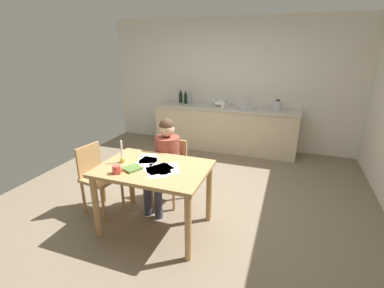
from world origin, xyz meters
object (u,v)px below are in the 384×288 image
chair_at_table (171,168)px  book_magazine (132,168)px  chair_side_empty (98,175)px  teacup_on_counter (223,105)px  person_seated (165,158)px  coffee_mug (117,170)px  sink_unit (247,107)px  wine_glass_near_sink (230,100)px  bottle_oil (181,97)px  wine_glass_by_kettle (224,100)px  dining_table (154,177)px  mixing_bowl (219,103)px  wine_glass_back_left (220,99)px  stovetop_kettle (277,105)px  wine_glass_back_right (214,99)px  candlestick (122,156)px  bottle_vinegar (186,98)px  bottle_wine_red (190,99)px

chair_at_table → book_magazine: size_ratio=4.76×
chair_side_empty → teacup_on_counter: (0.97, 2.65, 0.45)m
person_seated → book_magazine: 0.67m
coffee_mug → sink_unit: bearing=75.3°
coffee_mug → wine_glass_near_sink: 3.36m
bottle_oil → wine_glass_by_kettle: 0.94m
sink_unit → wine_glass_by_kettle: sink_unit is taller
chair_at_table → coffee_mug: (-0.19, -0.94, 0.36)m
book_magazine → wine_glass_near_sink: bearing=108.6°
coffee_mug → book_magazine: (0.10, 0.14, -0.03)m
dining_table → mixing_bowl: bearing=90.4°
book_magazine → teacup_on_counter: 2.90m
chair_side_empty → teacup_on_counter: size_ratio=7.68×
wine_glass_back_left → book_magazine: bearing=-92.9°
chair_at_table → wine_glass_near_sink: wine_glass_near_sink is taller
chair_at_table → wine_glass_by_kettle: 2.45m
stovetop_kettle → wine_glass_back_right: 1.29m
person_seated → chair_side_empty: bearing=-151.2°
person_seated → mixing_bowl: bearing=87.9°
candlestick → bottle_vinegar: size_ratio=1.04×
bottle_wine_red → teacup_on_counter: bearing=-8.3°
wine_glass_by_kettle → mixing_bowl: bearing=-126.7°
mixing_bowl → wine_glass_by_kettle: bearing=53.3°
chair_side_empty → bottle_oil: (-0.01, 2.87, 0.51)m
book_magazine → wine_glass_back_right: size_ratio=1.17×
chair_at_table → wine_glass_by_kettle: size_ratio=5.58×
bottle_oil → coffee_mug: bearing=-79.7°
dining_table → teacup_on_counter: 2.76m
dining_table → teacup_on_counter: (0.11, 2.75, 0.28)m
chair_side_empty → candlestick: size_ratio=3.34×
bottle_vinegar → mixing_bowl: size_ratio=1.21×
mixing_bowl → bottle_wine_red: bearing=-172.2°
coffee_mug → bottle_wine_red: size_ratio=0.44×
bottle_wine_red → candlestick: bearing=-85.5°
wine_glass_near_sink → wine_glass_back_left: size_ratio=1.00×
sink_unit → candlestick: bearing=-107.9°
bottle_vinegar → wine_glass_near_sink: 0.93m
chair_at_table → sink_unit: (0.64, 2.24, 0.44)m
sink_unit → wine_glass_back_left: sink_unit is taller
coffee_mug → bottle_vinegar: 3.23m
mixing_bowl → wine_glass_back_right: size_ratio=1.36×
sink_unit → wine_glass_near_sink: sink_unit is taller
wine_glass_by_kettle → wine_glass_back_left: 0.09m
mixing_bowl → wine_glass_near_sink: size_ratio=1.36×
bottle_oil → wine_glass_back_left: bearing=5.5°
person_seated → bottle_oil: bearing=107.4°
book_magazine → wine_glass_by_kettle: bearing=110.6°
coffee_mug → wine_glass_back_right: wine_glass_back_right is taller
person_seated → book_magazine: person_seated is taller
coffee_mug → candlestick: 0.29m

